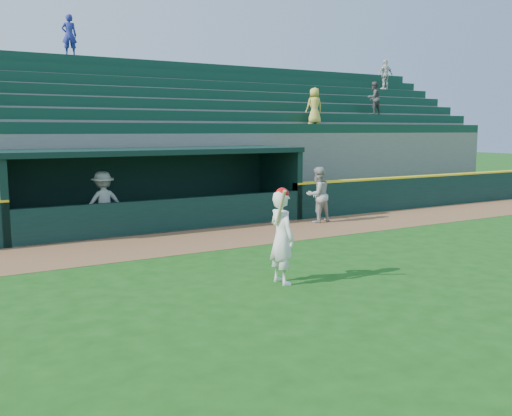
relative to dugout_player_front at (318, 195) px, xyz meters
name	(u,v)px	position (x,y,z in m)	size (l,w,h in m)	color
ground	(296,280)	(-4.82, -5.69, -0.92)	(120.00, 120.00, 0.00)	#164A12
warning_track	(195,240)	(-4.82, -0.79, -0.91)	(40.00, 3.00, 0.01)	brown
field_wall_right	(451,190)	(7.43, 0.86, -0.32)	(15.50, 0.30, 1.20)	black
wall_stripe_right	(452,175)	(7.43, 0.86, 0.31)	(15.50, 0.32, 0.06)	yellow
dugout_player_front	(318,195)	(0.00, 0.00, 0.00)	(0.89, 0.70, 1.84)	#ACACA7
dugout_player_inside	(103,203)	(-6.67, 1.50, 0.01)	(1.19, 0.69, 1.85)	#ABABA6
dugout	(153,183)	(-4.82, 2.31, 0.44)	(9.40, 2.80, 2.46)	slate
stands	(110,147)	(-4.82, 6.87, 1.47)	(34.50, 6.25, 7.56)	slate
batter_at_plate	(282,236)	(-5.19, -5.71, 0.04)	(0.50, 0.82, 1.94)	white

